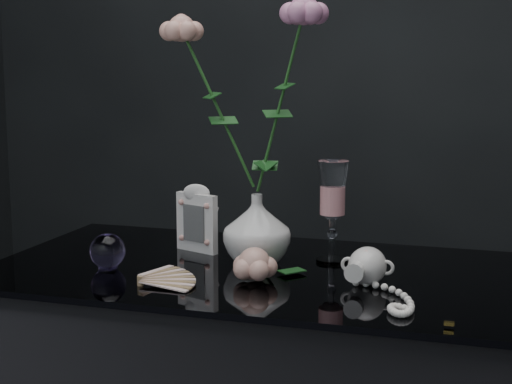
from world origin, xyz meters
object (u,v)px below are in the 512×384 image
(wine_glass, at_px, (332,212))
(loose_rose, at_px, (254,264))
(paperweight, at_px, (108,251))
(vase, at_px, (257,229))
(pearl_jar, at_px, (367,264))
(picture_frame, at_px, (197,218))

(wine_glass, xyz_separation_m, loose_rose, (-0.11, -0.18, -0.07))
(paperweight, bearing_deg, loose_rose, 0.12)
(vase, relative_size, pearl_jar, 0.56)
(picture_frame, bearing_deg, pearl_jar, 1.23)
(picture_frame, relative_size, paperweight, 2.09)
(vase, distance_m, picture_frame, 0.17)
(vase, height_order, paperweight, vase)
(wine_glass, distance_m, paperweight, 0.46)
(vase, xyz_separation_m, paperweight, (-0.27, -0.12, -0.04))
(vase, bearing_deg, picture_frame, 158.27)
(vase, bearing_deg, paperweight, -155.45)
(paperweight, bearing_deg, picture_frame, 57.79)
(picture_frame, relative_size, loose_rose, 0.79)
(paperweight, bearing_deg, wine_glass, 24.08)
(paperweight, height_order, loose_rose, paperweight)
(wine_glass, distance_m, loose_rose, 0.23)
(picture_frame, relative_size, pearl_jar, 0.58)
(wine_glass, xyz_separation_m, picture_frame, (-0.30, 0.00, -0.03))
(vase, distance_m, pearl_jar, 0.25)
(paperweight, relative_size, loose_rose, 0.38)
(paperweight, bearing_deg, pearl_jar, 5.15)
(loose_rose, bearing_deg, paperweight, 161.09)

